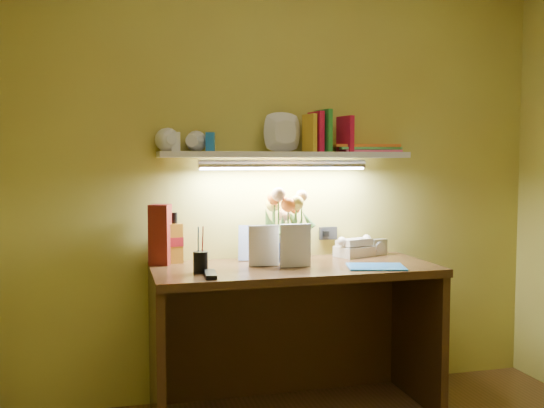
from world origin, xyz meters
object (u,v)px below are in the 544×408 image
at_px(flower_bouquet, 286,225).
at_px(telephone, 354,246).
at_px(whisky_bottle, 175,238).
at_px(desk, 295,340).
at_px(desk_clock, 379,247).

bearing_deg(flower_bouquet, telephone, 3.57).
bearing_deg(whisky_bottle, telephone, -2.15).
height_order(desk, flower_bouquet, flower_bouquet).
relative_size(desk, telephone, 7.48).
relative_size(desk, whisky_bottle, 5.44).
xyz_separation_m(flower_bouquet, desk_clock, (0.54, 0.04, -0.14)).
bearing_deg(telephone, whisky_bottle, 158.74).
xyz_separation_m(telephone, desk_clock, (0.15, 0.02, -0.01)).
relative_size(telephone, whisky_bottle, 0.73).
relative_size(flower_bouquet, telephone, 1.95).
bearing_deg(flower_bouquet, desk, -91.44).
xyz_separation_m(desk, whisky_bottle, (-0.57, 0.23, 0.50)).
relative_size(flower_bouquet, whisky_bottle, 1.42).
distance_m(telephone, whisky_bottle, 0.97).
bearing_deg(telephone, desk, -172.85).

